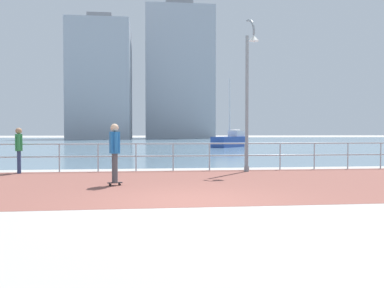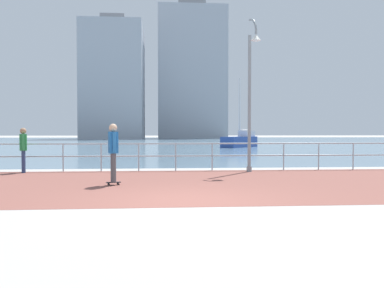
% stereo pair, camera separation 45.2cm
% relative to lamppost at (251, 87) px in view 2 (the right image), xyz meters
% --- Properties ---
extents(ground, '(220.00, 220.00, 0.00)m').
position_rel_lamppost_xyz_m(ground, '(-2.74, 34.06, -3.11)').
color(ground, '#ADAAA5').
extents(brick_paving, '(28.00, 7.36, 0.01)m').
position_rel_lamppost_xyz_m(brick_paving, '(-2.74, -2.93, -3.11)').
color(brick_paving, brown).
rests_on(brick_paving, ground).
extents(harbor_water, '(180.00, 88.00, 0.00)m').
position_rel_lamppost_xyz_m(harbor_water, '(-2.74, 45.75, -3.11)').
color(harbor_water, slate).
rests_on(harbor_water, ground).
extents(waterfront_railing, '(25.25, 0.06, 1.06)m').
position_rel_lamppost_xyz_m(waterfront_railing, '(-2.74, 0.75, -2.38)').
color(waterfront_railing, '#9EADB7').
rests_on(waterfront_railing, ground).
extents(lamppost, '(0.38, 0.81, 5.63)m').
position_rel_lamppost_xyz_m(lamppost, '(0.00, 0.00, 0.00)').
color(lamppost, gray).
rests_on(lamppost, ground).
extents(skateboarder, '(0.41, 0.55, 1.71)m').
position_rel_lamppost_xyz_m(skateboarder, '(-4.60, -3.22, -2.09)').
color(skateboarder, black).
rests_on(skateboarder, ground).
extents(bystander, '(0.33, 0.55, 1.63)m').
position_rel_lamppost_xyz_m(bystander, '(-8.26, 0.40, -2.16)').
color(bystander, navy).
rests_on(bystander, ground).
extents(sailboat_navy, '(4.18, 4.56, 6.65)m').
position_rel_lamppost_xyz_m(sailboat_navy, '(4.30, 23.49, -2.48)').
color(sailboat_navy, '#284799').
rests_on(sailboat_navy, ground).
extents(tower_concrete, '(15.48, 10.26, 31.62)m').
position_rel_lamppost_xyz_m(tower_concrete, '(3.62, 77.56, 11.87)').
color(tower_concrete, '#A3A8B2').
rests_on(tower_concrete, ground).
extents(tower_glass, '(12.37, 14.58, 25.73)m').
position_rel_lamppost_xyz_m(tower_glass, '(-13.40, 70.96, 8.92)').
color(tower_glass, '#A3A8B2').
rests_on(tower_glass, ground).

